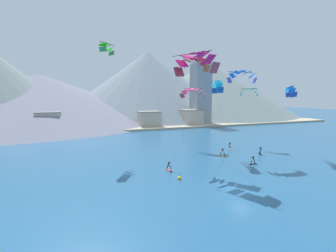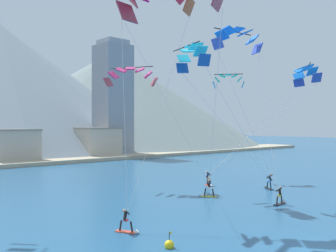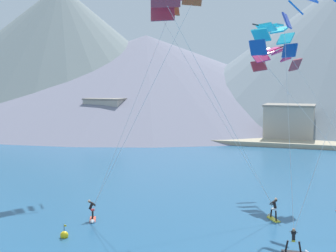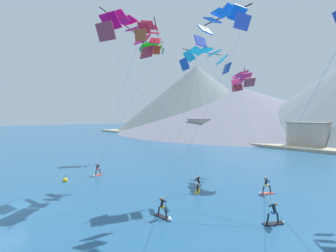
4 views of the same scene
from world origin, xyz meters
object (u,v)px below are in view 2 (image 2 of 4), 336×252
parafoil_kite_distant_low_drift (131,74)px  race_marker_buoy (169,245)px  kitesurfer_far_left (269,184)px  parafoil_kite_far_left (192,55)px  kitesurfer_far_right (207,191)px  parafoil_kite_distant_high_outer (228,79)px  parafoil_kite_near_trail (305,74)px  parafoil_kite_mid_center (237,38)px  kitesurfer_mid_center (281,199)px  kitesurfer_near_lead (129,226)px  kitesurfer_near_trail (209,181)px

parafoil_kite_distant_low_drift → race_marker_buoy: parafoil_kite_distant_low_drift is taller
kitesurfer_far_left → parafoil_kite_far_left: (-8.68, 3.15, 13.36)m
kitesurfer_far_right → parafoil_kite_distant_high_outer: parafoil_kite_distant_high_outer is taller
kitesurfer_far_right → parafoil_kite_near_trail: size_ratio=0.14×
kitesurfer_far_left → parafoil_kite_mid_center: size_ratio=0.11×
kitesurfer_far_left → kitesurfer_far_right: 8.44m
kitesurfer_mid_center → race_marker_buoy: size_ratio=1.73×
kitesurfer_near_lead → parafoil_kite_far_left: bearing=27.8°
kitesurfer_mid_center → kitesurfer_far_right: size_ratio=0.99×
kitesurfer_near_lead → parafoil_kite_distant_low_drift: 23.04m
parafoil_kite_distant_low_drift → race_marker_buoy: bearing=-120.8°
kitesurfer_near_trail → kitesurfer_far_right: (-5.01, -4.24, -0.01)m
kitesurfer_far_right → parafoil_kite_distant_high_outer: bearing=30.3°
parafoil_kite_mid_center → kitesurfer_mid_center: bearing=-100.6°
kitesurfer_near_trail → parafoil_kite_near_trail: size_ratio=0.14×
parafoil_kite_near_trail → parafoil_kite_distant_low_drift: bearing=138.7°
kitesurfer_far_right → parafoil_kite_far_left: bearing=102.5°
kitesurfer_far_right → race_marker_buoy: bearing=-145.6°
parafoil_kite_near_trail → parafoil_kite_distant_high_outer: 9.83m
kitesurfer_far_right → parafoil_kite_distant_low_drift: (-1.29, 10.67, 12.31)m
kitesurfer_near_lead → kitesurfer_far_left: bearing=9.2°
kitesurfer_near_trail → parafoil_kite_mid_center: (-1.76, -5.41, 15.16)m
parafoil_kite_distant_high_outer → race_marker_buoy: 32.09m
kitesurfer_near_trail → race_marker_buoy: 22.19m
parafoil_kite_mid_center → kitesurfer_far_left: bearing=-3.6°
parafoil_kite_far_left → parafoil_kite_distant_low_drift: size_ratio=2.55×
parafoil_kite_distant_high_outer → parafoil_kite_mid_center: bearing=-136.8°
parafoil_kite_far_left → kitesurfer_far_right: bearing=-77.5°
kitesurfer_far_left → parafoil_kite_distant_low_drift: 19.77m
kitesurfer_mid_center → parafoil_kite_far_left: bearing=107.3°
parafoil_kite_far_left → kitesurfer_near_lead: bearing=-152.2°
kitesurfer_near_lead → parafoil_kite_mid_center: parafoil_kite_mid_center is taller
parafoil_kite_near_trail → parafoil_kite_distant_low_drift: size_ratio=2.37×
parafoil_kite_far_left → race_marker_buoy: 21.37m
kitesurfer_mid_center → parafoil_kite_distant_low_drift: bearing=101.5°
kitesurfer_near_lead → parafoil_kite_distant_high_outer: parafoil_kite_distant_high_outer is taller
kitesurfer_far_left → kitesurfer_mid_center: bearing=-139.6°
kitesurfer_mid_center → parafoil_kite_near_trail: (11.69, 3.99, 12.47)m
kitesurfer_far_right → parafoil_kite_near_trail: parafoil_kite_near_trail is taller
kitesurfer_near_trail → parafoil_kite_distant_low_drift: bearing=134.5°
kitesurfer_near_trail → parafoil_kite_far_left: bearing=-154.4°
kitesurfer_near_lead → parafoil_kite_far_left: 19.51m
kitesurfer_near_lead → kitesurfer_far_right: (12.87, 4.93, 0.08)m
race_marker_buoy → parafoil_kite_near_trail: bearing=12.9°
parafoil_kite_near_trail → parafoil_kite_mid_center: parafoil_kite_mid_center is taller
parafoil_kite_mid_center → kitesurfer_near_trail: bearing=72.0°
kitesurfer_near_lead → parafoil_kite_mid_center: bearing=13.1°
kitesurfer_far_left → parafoil_kite_distant_high_outer: bearing=67.0°
parafoil_kite_far_left → race_marker_buoy: size_ratio=13.30×
kitesurfer_near_trail → parafoil_kite_near_trail: (8.91, -6.92, 12.38)m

